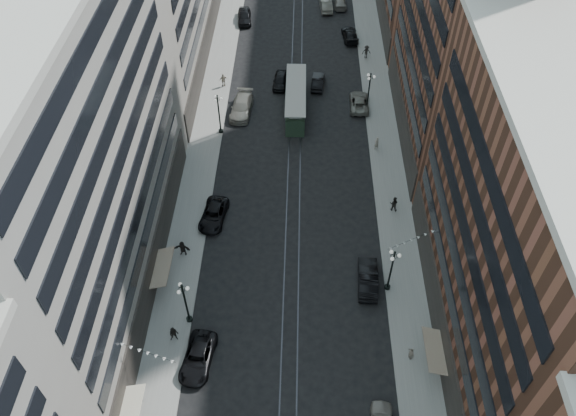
# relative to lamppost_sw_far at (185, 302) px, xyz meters

# --- Properties ---
(ground) EXTENTS (220.00, 220.00, 0.00)m
(ground) POSITION_rel_lamppost_sw_far_xyz_m (9.20, 32.00, -3.10)
(ground) COLOR black
(ground) RESTS_ON ground
(sidewalk_west) EXTENTS (4.00, 180.00, 0.15)m
(sidewalk_west) POSITION_rel_lamppost_sw_far_xyz_m (-1.80, 42.00, -3.02)
(sidewalk_west) COLOR gray
(sidewalk_west) RESTS_ON ground
(sidewalk_east) EXTENTS (4.00, 180.00, 0.15)m
(sidewalk_east) POSITION_rel_lamppost_sw_far_xyz_m (20.20, 42.00, -3.02)
(sidewalk_east) COLOR gray
(sidewalk_east) RESTS_ON ground
(rail_west) EXTENTS (0.12, 180.00, 0.02)m
(rail_west) POSITION_rel_lamppost_sw_far_xyz_m (8.50, 42.00, -3.09)
(rail_west) COLOR #2D2D33
(rail_west) RESTS_ON ground
(rail_east) EXTENTS (0.12, 180.00, 0.02)m
(rail_east) POSITION_rel_lamppost_sw_far_xyz_m (9.90, 42.00, -3.09)
(rail_east) COLOR #2D2D33
(rail_east) RESTS_ON ground
(building_west_mid) EXTENTS (8.00, 36.00, 28.00)m
(building_west_mid) POSITION_rel_lamppost_sw_far_xyz_m (-7.80, 5.00, 10.90)
(building_west_mid) COLOR gray
(building_west_mid) RESTS_ON ground
(building_east_mid) EXTENTS (8.00, 30.00, 24.00)m
(building_east_mid) POSITION_rel_lamppost_sw_far_xyz_m (26.20, -0.00, 8.90)
(building_east_mid) COLOR brown
(building_east_mid) RESTS_ON ground
(lamppost_sw_far) EXTENTS (1.03, 1.14, 5.52)m
(lamppost_sw_far) POSITION_rel_lamppost_sw_far_xyz_m (0.00, 0.00, 0.00)
(lamppost_sw_far) COLOR black
(lamppost_sw_far) RESTS_ON sidewalk_west
(lamppost_sw_mid) EXTENTS (1.03, 1.14, 5.52)m
(lamppost_sw_mid) POSITION_rel_lamppost_sw_far_xyz_m (0.00, 27.00, 0.00)
(lamppost_sw_mid) COLOR black
(lamppost_sw_mid) RESTS_ON sidewalk_west
(lamppost_se_far) EXTENTS (1.03, 1.14, 5.52)m
(lamppost_se_far) POSITION_rel_lamppost_sw_far_xyz_m (18.40, 4.00, 0.00)
(lamppost_se_far) COLOR black
(lamppost_se_far) RESTS_ON sidewalk_east
(lamppost_se_mid) EXTENTS (1.03, 1.14, 5.52)m
(lamppost_se_mid) POSITION_rel_lamppost_sw_far_xyz_m (18.40, 32.00, 0.00)
(lamppost_se_mid) COLOR black
(lamppost_se_mid) RESTS_ON sidewalk_east
(streetcar) EXTENTS (2.54, 11.47, 3.17)m
(streetcar) POSITION_rel_lamppost_sw_far_xyz_m (9.20, 32.00, -1.63)
(streetcar) COLOR #253B29
(streetcar) RESTS_ON ground
(car_2) EXTENTS (3.08, 5.53, 1.46)m
(car_2) POSITION_rel_lamppost_sw_far_xyz_m (1.38, -4.07, -2.36)
(car_2) COLOR black
(car_2) RESTS_ON ground
(pedestrian_2) EXTENTS (0.88, 0.54, 1.71)m
(pedestrian_2) POSITION_rel_lamppost_sw_far_xyz_m (-0.99, -1.99, -2.09)
(pedestrian_2) COLOR black
(pedestrian_2) RESTS_ON sidewalk_west
(pedestrian_4) EXTENTS (0.66, 0.98, 1.54)m
(pedestrian_4) POSITION_rel_lamppost_sw_far_xyz_m (19.65, -3.34, -2.18)
(pedestrian_4) COLOR #A59989
(pedestrian_4) RESTS_ON sidewalk_east
(car_7) EXTENTS (3.07, 5.49, 1.45)m
(car_7) POSITION_rel_lamppost_sw_far_xyz_m (0.80, 12.54, -2.37)
(car_7) COLOR black
(car_7) RESTS_ON ground
(car_8) EXTENTS (3.03, 6.32, 1.78)m
(car_8) POSITION_rel_lamppost_sw_far_xyz_m (2.26, 31.20, -2.21)
(car_8) COLOR slate
(car_8) RESTS_ON ground
(car_9) EXTENTS (2.50, 5.31, 1.76)m
(car_9) POSITION_rel_lamppost_sw_far_xyz_m (0.80, 54.63, -2.22)
(car_9) COLOR black
(car_9) RESTS_ON ground
(car_10) EXTENTS (2.09, 5.28, 1.71)m
(car_10) POSITION_rel_lamppost_sw_far_xyz_m (16.53, 4.57, -2.24)
(car_10) COLOR black
(car_10) RESTS_ON ground
(car_11) EXTENTS (2.52, 5.25, 1.44)m
(car_11) POSITION_rel_lamppost_sw_far_xyz_m (17.45, 32.82, -2.37)
(car_11) COLOR slate
(car_11) RESTS_ON ground
(car_12) EXTENTS (2.61, 5.39, 1.51)m
(car_12) POSITION_rel_lamppost_sw_far_xyz_m (17.12, 49.69, -2.34)
(car_12) COLOR black
(car_12) RESTS_ON ground
(car_13) EXTENTS (2.11, 4.56, 1.51)m
(car_13) POSITION_rel_lamppost_sw_far_xyz_m (7.00, 37.39, -2.34)
(car_13) COLOR black
(car_13) RESTS_ON ground
(car_14) EXTENTS (2.19, 5.19, 1.66)m
(car_14) POSITION_rel_lamppost_sw_far_xyz_m (13.70, 58.85, -2.26)
(car_14) COLOR #65645A
(car_14) RESTS_ON ground
(pedestrian_5) EXTENTS (1.68, 0.69, 1.76)m
(pedestrian_5) POSITION_rel_lamppost_sw_far_xyz_m (-1.72, 7.66, -2.07)
(pedestrian_5) COLOR black
(pedestrian_5) RESTS_ON sidewalk_west
(pedestrian_6) EXTENTS (1.21, 0.85, 1.88)m
(pedestrian_6) POSITION_rel_lamppost_sw_far_xyz_m (-0.63, 36.83, -2.01)
(pedestrian_6) COLOR #9D9482
(pedestrian_6) RESTS_ON sidewalk_west
(pedestrian_7) EXTENTS (1.00, 0.72, 1.86)m
(pedestrian_7) POSITION_rel_lamppost_sw_far_xyz_m (19.98, 14.28, -2.02)
(pedestrian_7) COLOR black
(pedestrian_7) RESTS_ON sidewalk_east
(pedestrian_8) EXTENTS (0.76, 0.68, 1.74)m
(pedestrian_8) POSITION_rel_lamppost_sw_far_xyz_m (18.98, 24.30, -2.07)
(pedestrian_8) COLOR #9E9282
(pedestrian_8) RESTS_ON sidewalk_east
(pedestrian_9) EXTENTS (1.32, 0.72, 1.93)m
(pedestrian_9) POSITION_rel_lamppost_sw_far_xyz_m (19.17, 44.36, -1.98)
(pedestrian_9) COLOR black
(pedestrian_9) RESTS_ON sidewalk_east
(car_extra_0) EXTENTS (1.97, 4.56, 1.46)m
(car_extra_0) POSITION_rel_lamppost_sw_far_xyz_m (12.15, 37.33, -2.37)
(car_extra_0) COLOR black
(car_extra_0) RESTS_ON ground
(car_extra_1) EXTENTS (2.15, 4.97, 1.43)m
(car_extra_1) POSITION_rel_lamppost_sw_far_xyz_m (16.00, 60.00, -2.38)
(car_extra_1) COLOR slate
(car_extra_1) RESTS_ON ground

